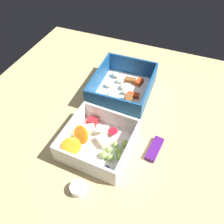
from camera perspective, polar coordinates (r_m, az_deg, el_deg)
table_surface at (r=63.87cm, az=-1.12°, el=-2.17°), size 80.00×80.00×2.00cm
pasta_container at (r=69.05cm, az=2.70°, el=6.05°), size 19.72×16.72×6.53cm
fruit_bowl at (r=56.08cm, az=-3.62°, el=-7.32°), size 16.26×16.46×5.58cm
candy_bar at (r=57.30cm, az=10.51°, el=-8.97°), size 7.23×3.20×1.20cm
paper_cup_liner at (r=51.63cm, az=-8.36°, el=-18.23°), size 3.47×3.47×1.93cm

